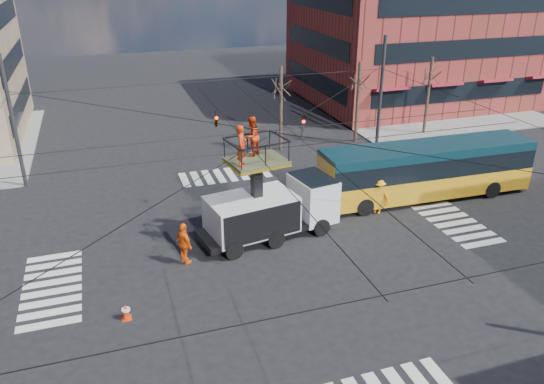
{
  "coord_description": "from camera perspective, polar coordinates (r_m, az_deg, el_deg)",
  "views": [
    {
      "loc": [
        -7.02,
        -20.95,
        12.94
      ],
      "look_at": [
        0.25,
        1.09,
        2.56
      ],
      "focal_mm": 35.0,
      "sensor_mm": 36.0,
      "label": 1
    }
  ],
  "objects": [
    {
      "name": "tree_b",
      "position": [
        39.76,
        9.35,
        11.72
      ],
      "size": [
        2.0,
        2.0,
        6.0
      ],
      "color": "#382B21",
      "rests_on": "ground"
    },
    {
      "name": "city_bus",
      "position": [
        31.64,
        16.28,
        2.34
      ],
      "size": [
        12.63,
        2.92,
        3.2
      ],
      "rotation": [
        0.0,
        0.0,
        -0.03
      ],
      "color": "orange",
      "rests_on": "ground"
    },
    {
      "name": "sidewalk_ne",
      "position": [
        52.06,
        15.18,
        8.94
      ],
      "size": [
        18.0,
        18.0,
        0.12
      ],
      "primitive_type": "cube",
      "color": "slate",
      "rests_on": "ground"
    },
    {
      "name": "flagger",
      "position": [
        29.3,
        11.35,
        -0.4
      ],
      "size": [
        1.44,
        1.49,
        2.04
      ],
      "primitive_type": "imported",
      "rotation": [
        0.0,
        0.0,
        -0.86
      ],
      "color": "orange",
      "rests_on": "ground"
    },
    {
      "name": "utility_truck",
      "position": [
        25.98,
        -0.08,
        -0.71
      ],
      "size": [
        7.29,
        3.58,
        6.15
      ],
      "rotation": [
        0.0,
        0.0,
        0.17
      ],
      "color": "black",
      "rests_on": "ground"
    },
    {
      "name": "crosswalks",
      "position": [
        25.6,
        0.23,
        -6.23
      ],
      "size": [
        22.4,
        22.4,
        0.02
      ],
      "primitive_type": null,
      "color": "silver",
      "rests_on": "ground"
    },
    {
      "name": "traffic_cone",
      "position": [
        21.77,
        -15.44,
        -12.3
      ],
      "size": [
        0.36,
        0.36,
        0.66
      ],
      "primitive_type": "cone",
      "color": "red",
      "rests_on": "ground"
    },
    {
      "name": "ground",
      "position": [
        25.6,
        0.23,
        -6.25
      ],
      "size": [
        120.0,
        120.0,
        0.0
      ],
      "primitive_type": "plane",
      "color": "black",
      "rests_on": "ground"
    },
    {
      "name": "tree_a",
      "position": [
        37.42,
        0.97,
        11.26
      ],
      "size": [
        2.0,
        2.0,
        6.0
      ],
      "color": "#382B21",
      "rests_on": "ground"
    },
    {
      "name": "overhead_network",
      "position": [
        24.06,
        -0.22,
        3.03
      ],
      "size": [
        24.24,
        24.24,
        8.0
      ],
      "color": "#2D2D30",
      "rests_on": "ground"
    },
    {
      "name": "worker_ground",
      "position": [
        24.41,
        -9.42,
        -5.5
      ],
      "size": [
        0.91,
        1.29,
        2.03
      ],
      "primitive_type": "imported",
      "rotation": [
        0.0,
        0.0,
        1.96
      ],
      "color": "orange",
      "rests_on": "ground"
    },
    {
      "name": "building_ne",
      "position": [
        53.8,
        15.17,
        16.98
      ],
      "size": [
        20.06,
        16.06,
        14.0
      ],
      "color": "maroon",
      "rests_on": "ground"
    },
    {
      "name": "tree_c",
      "position": [
        42.81,
        16.68,
        11.92
      ],
      "size": [
        2.0,
        2.0,
        6.0
      ],
      "color": "#382B21",
      "rests_on": "ground"
    }
  ]
}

